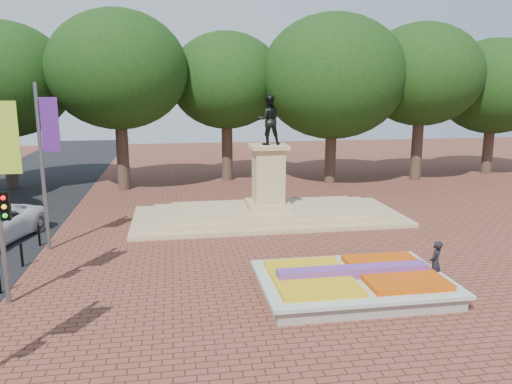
% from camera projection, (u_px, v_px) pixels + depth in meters
% --- Properties ---
extents(ground, '(90.00, 90.00, 0.00)m').
position_uv_depth(ground, '(308.00, 273.00, 18.62)').
color(ground, brown).
rests_on(ground, ground).
extents(flower_bed, '(6.30, 4.30, 0.91)m').
position_uv_depth(flower_bed, '(354.00, 282.00, 16.78)').
color(flower_bed, gray).
rests_on(flower_bed, ground).
extents(monument, '(14.00, 6.00, 6.40)m').
position_uv_depth(monument, '(268.00, 202.00, 26.16)').
color(monument, tan).
rests_on(monument, ground).
extents(tree_row_back, '(44.80, 8.80, 10.43)m').
position_uv_depth(tree_row_back, '(275.00, 89.00, 34.98)').
color(tree_row_back, '#3D2921').
rests_on(tree_row_back, ground).
extents(pedestrian, '(0.70, 0.68, 1.62)m').
position_uv_depth(pedestrian, '(435.00, 264.00, 17.25)').
color(pedestrian, black).
rests_on(pedestrian, ground).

